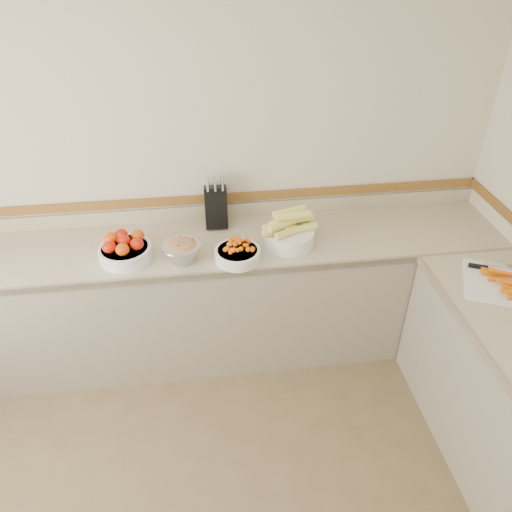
{
  "coord_description": "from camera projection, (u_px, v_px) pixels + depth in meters",
  "views": [
    {
      "loc": [
        0.04,
        -0.99,
        2.65
      ],
      "look_at": [
        0.35,
        1.35,
        1.0
      ],
      "focal_mm": 35.0,
      "sensor_mm": 36.0,
      "label": 1
    }
  ],
  "objects": [
    {
      "name": "knife_block",
      "position": [
        216.0,
        206.0,
        3.28
      ],
      "size": [
        0.15,
        0.18,
        0.35
      ],
      "color": "black",
      "rests_on": "counter_back"
    },
    {
      "name": "back_wall",
      "position": [
        189.0,
        164.0,
        3.2
      ],
      "size": [
        4.0,
        0.0,
        4.0
      ],
      "primitive_type": "plane",
      "rotation": [
        1.57,
        0.0,
        0.0
      ],
      "color": "beige",
      "rests_on": "ground_plane"
    },
    {
      "name": "corn_bowl",
      "position": [
        289.0,
        232.0,
        3.12
      ],
      "size": [
        0.36,
        0.32,
        0.24
      ],
      "color": "white",
      "rests_on": "counter_back"
    },
    {
      "name": "cutting_board",
      "position": [
        512.0,
        285.0,
        2.79
      ],
      "size": [
        0.61,
        0.56,
        0.07
      ],
      "color": "white",
      "rests_on": "counter_right"
    },
    {
      "name": "tomato_bowl",
      "position": [
        125.0,
        249.0,
        2.99
      ],
      "size": [
        0.32,
        0.32,
        0.16
      ],
      "color": "white",
      "rests_on": "counter_back"
    },
    {
      "name": "counter_back",
      "position": [
        199.0,
        298.0,
        3.42
      ],
      "size": [
        4.0,
        0.65,
        1.08
      ],
      "color": "tan",
      "rests_on": "ground_plane"
    },
    {
      "name": "rhubarb_bowl",
      "position": [
        182.0,
        250.0,
        2.98
      ],
      "size": [
        0.25,
        0.25,
        0.14
      ],
      "color": "#B2B2BA",
      "rests_on": "counter_back"
    },
    {
      "name": "cherry_tomato_bowl",
      "position": [
        237.0,
        253.0,
        2.99
      ],
      "size": [
        0.28,
        0.28,
        0.15
      ],
      "color": "white",
      "rests_on": "counter_back"
    }
  ]
}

